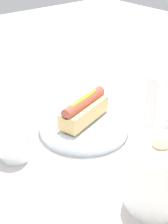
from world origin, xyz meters
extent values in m
plane|color=beige|center=(0.00, 0.00, 0.00)|extent=(2.40, 2.40, 0.00)
cylinder|color=silver|center=(-0.01, 0.02, 0.01)|extent=(0.22, 0.22, 0.03)
torus|color=silver|center=(-0.01, 0.02, 0.03)|extent=(0.23, 0.23, 0.01)
cube|color=#DBB270|center=(-0.01, 0.02, 0.05)|extent=(0.16, 0.09, 0.04)
cylinder|color=#A84733|center=(-0.01, 0.02, 0.08)|extent=(0.15, 0.07, 0.03)
ellipsoid|color=gold|center=(-0.01, 0.02, 0.09)|extent=(0.11, 0.04, 0.01)
cylinder|color=white|center=(0.17, 0.01, 0.04)|extent=(0.07, 0.07, 0.09)
cylinder|color=silver|center=(0.17, 0.01, 0.02)|extent=(0.06, 0.06, 0.04)
cylinder|color=white|center=(0.05, 0.29, 0.07)|extent=(0.11, 0.11, 0.13)
cylinder|color=#997A5B|center=(0.05, 0.29, 0.13)|extent=(0.03, 0.03, 0.00)
cube|color=white|center=(-0.18, 0.14, 0.07)|extent=(0.12, 0.07, 0.15)
camera|label=1|loc=(0.44, 0.57, 0.46)|focal=54.41mm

